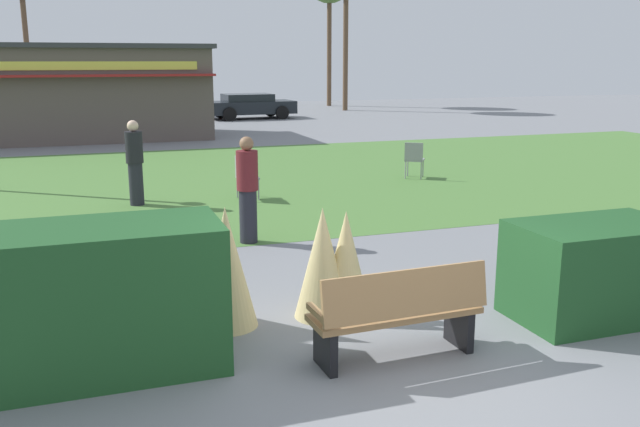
{
  "coord_description": "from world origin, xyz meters",
  "views": [
    {
      "loc": [
        -2.58,
        -5.18,
        2.86
      ],
      "look_at": [
        0.05,
        2.43,
        1.02
      ],
      "focal_mm": 38.09,
      "sensor_mm": 36.0,
      "label": 1
    }
  ],
  "objects_px": {
    "person_standing": "(135,162)",
    "parked_car_center_slot": "(120,108)",
    "cafe_chair_west": "(243,174)",
    "cafe_chair_east": "(414,157)",
    "parked_car_east_slot": "(250,105)",
    "park_bench": "(399,313)",
    "food_kiosk": "(50,92)",
    "person_strolling": "(248,189)",
    "parked_car_west_slot": "(1,111)"
  },
  "relations": [
    {
      "from": "food_kiosk",
      "to": "person_standing",
      "type": "xyz_separation_m",
      "value": [
        1.98,
        -12.64,
        -0.83
      ]
    },
    {
      "from": "parked_car_east_slot",
      "to": "cafe_chair_west",
      "type": "bearing_deg",
      "value": -103.74
    },
    {
      "from": "person_strolling",
      "to": "parked_car_west_slot",
      "type": "xyz_separation_m",
      "value": [
        -5.76,
        22.43,
        -0.22
      ]
    },
    {
      "from": "cafe_chair_west",
      "to": "parked_car_west_slot",
      "type": "distance_m",
      "value": 20.11
    },
    {
      "from": "cafe_chair_west",
      "to": "person_strolling",
      "type": "distance_m",
      "value": 3.46
    },
    {
      "from": "food_kiosk",
      "to": "cafe_chair_west",
      "type": "bearing_deg",
      "value": -72.14
    },
    {
      "from": "person_standing",
      "to": "parked_car_west_slot",
      "type": "xyz_separation_m",
      "value": [
        -4.3,
        18.92,
        -0.22
      ]
    },
    {
      "from": "parked_car_center_slot",
      "to": "parked_car_east_slot",
      "type": "xyz_separation_m",
      "value": [
        6.1,
        -0.0,
        0.0
      ]
    },
    {
      "from": "park_bench",
      "to": "cafe_chair_east",
      "type": "distance_m",
      "value": 10.34
    },
    {
      "from": "cafe_chair_west",
      "to": "person_strolling",
      "type": "height_order",
      "value": "person_strolling"
    },
    {
      "from": "cafe_chair_west",
      "to": "cafe_chair_east",
      "type": "xyz_separation_m",
      "value": [
        4.49,
        1.09,
        0.0
      ]
    },
    {
      "from": "person_standing",
      "to": "parked_car_center_slot",
      "type": "distance_m",
      "value": 18.93
    },
    {
      "from": "food_kiosk",
      "to": "parked_car_east_slot",
      "type": "bearing_deg",
      "value": 35.55
    },
    {
      "from": "person_strolling",
      "to": "cafe_chair_east",
      "type": "bearing_deg",
      "value": -111.14
    },
    {
      "from": "food_kiosk",
      "to": "person_standing",
      "type": "distance_m",
      "value": 12.82
    },
    {
      "from": "person_strolling",
      "to": "parked_car_east_slot",
      "type": "xyz_separation_m",
      "value": [
        5.34,
        22.42,
        -0.22
      ]
    },
    {
      "from": "person_strolling",
      "to": "cafe_chair_west",
      "type": "bearing_deg",
      "value": -73.43
    },
    {
      "from": "person_strolling",
      "to": "parked_car_east_slot",
      "type": "height_order",
      "value": "person_strolling"
    },
    {
      "from": "person_strolling",
      "to": "parked_car_east_slot",
      "type": "relative_size",
      "value": 0.39
    },
    {
      "from": "food_kiosk",
      "to": "person_strolling",
      "type": "height_order",
      "value": "food_kiosk"
    },
    {
      "from": "person_strolling",
      "to": "person_standing",
      "type": "distance_m",
      "value": 3.8
    },
    {
      "from": "park_bench",
      "to": "person_standing",
      "type": "distance_m",
      "value": 8.42
    },
    {
      "from": "cafe_chair_west",
      "to": "parked_car_center_slot",
      "type": "height_order",
      "value": "parked_car_center_slot"
    },
    {
      "from": "park_bench",
      "to": "parked_car_west_slot",
      "type": "relative_size",
      "value": 0.4
    },
    {
      "from": "food_kiosk",
      "to": "cafe_chair_west",
      "type": "xyz_separation_m",
      "value": [
        4.12,
        -12.78,
        -1.17
      ]
    },
    {
      "from": "food_kiosk",
      "to": "parked_car_west_slot",
      "type": "bearing_deg",
      "value": 110.33
    },
    {
      "from": "cafe_chair_west",
      "to": "parked_car_center_slot",
      "type": "relative_size",
      "value": 0.21
    },
    {
      "from": "food_kiosk",
      "to": "cafe_chair_west",
      "type": "relative_size",
      "value": 12.66
    },
    {
      "from": "cafe_chair_east",
      "to": "parked_car_east_slot",
      "type": "relative_size",
      "value": 0.21
    },
    {
      "from": "park_bench",
      "to": "parked_car_east_slot",
      "type": "distance_m",
      "value": 27.58
    },
    {
      "from": "parked_car_center_slot",
      "to": "parked_car_east_slot",
      "type": "bearing_deg",
      "value": -0.01
    },
    {
      "from": "park_bench",
      "to": "parked_car_east_slot",
      "type": "xyz_separation_m",
      "value": [
        4.97,
        27.13,
        0.16
      ]
    },
    {
      "from": "cafe_chair_east",
      "to": "parked_car_center_slot",
      "type": "distance_m",
      "value": 18.91
    },
    {
      "from": "park_bench",
      "to": "parked_car_east_slot",
      "type": "bearing_deg",
      "value": 79.62
    },
    {
      "from": "food_kiosk",
      "to": "cafe_chair_east",
      "type": "height_order",
      "value": "food_kiosk"
    },
    {
      "from": "cafe_chair_west",
      "to": "person_standing",
      "type": "bearing_deg",
      "value": 176.35
    },
    {
      "from": "cafe_chair_west",
      "to": "parked_car_east_slot",
      "type": "height_order",
      "value": "parked_car_east_slot"
    },
    {
      "from": "parked_car_center_slot",
      "to": "food_kiosk",
      "type": "bearing_deg",
      "value": -113.15
    },
    {
      "from": "cafe_chair_east",
      "to": "parked_car_center_slot",
      "type": "relative_size",
      "value": 0.21
    },
    {
      "from": "cafe_chair_west",
      "to": "park_bench",
      "type": "bearing_deg",
      "value": -92.2
    },
    {
      "from": "cafe_chair_east",
      "to": "parked_car_east_slot",
      "type": "bearing_deg",
      "value": 89.44
    },
    {
      "from": "food_kiosk",
      "to": "cafe_chair_west",
      "type": "height_order",
      "value": "food_kiosk"
    },
    {
      "from": "cafe_chair_east",
      "to": "person_standing",
      "type": "xyz_separation_m",
      "value": [
        -6.63,
        -0.96,
        0.33
      ]
    },
    {
      "from": "cafe_chair_west",
      "to": "person_strolling",
      "type": "relative_size",
      "value": 0.53
    },
    {
      "from": "food_kiosk",
      "to": "cafe_chair_east",
      "type": "distance_m",
      "value": 14.56
    },
    {
      "from": "parked_car_center_slot",
      "to": "parked_car_east_slot",
      "type": "relative_size",
      "value": 0.99
    },
    {
      "from": "park_bench",
      "to": "person_strolling",
      "type": "relative_size",
      "value": 1.02
    },
    {
      "from": "person_strolling",
      "to": "parked_car_west_slot",
      "type": "bearing_deg",
      "value": -47.56
    },
    {
      "from": "food_kiosk",
      "to": "person_standing",
      "type": "bearing_deg",
      "value": -81.11
    },
    {
      "from": "person_strolling",
      "to": "person_standing",
      "type": "relative_size",
      "value": 1.0
    }
  ]
}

